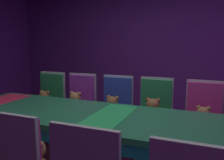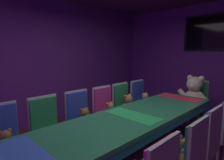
# 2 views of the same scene
# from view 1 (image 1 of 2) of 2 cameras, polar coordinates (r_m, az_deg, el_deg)

# --- Properties ---
(wall_right) EXTENTS (0.12, 6.40, 2.80)m
(wall_right) POSITION_cam_1_polar(r_m,az_deg,el_deg) (4.66, 12.14, 8.54)
(wall_right) COLOR #59267F
(wall_right) RESTS_ON ground_plane
(banquet_table) EXTENTS (0.90, 3.34, 0.75)m
(banquet_table) POSITION_cam_1_polar(r_m,az_deg,el_deg) (2.29, -0.43, -10.42)
(banquet_table) COLOR #26724C
(banquet_table) RESTS_ON ground_plane
(teddy_left_3) EXTENTS (0.23, 0.30, 0.28)m
(teddy_left_3) POSITION_cam_1_polar(r_m,az_deg,el_deg) (1.90, -17.40, -17.67)
(teddy_left_3) COLOR #9E7247
(teddy_left_3) RESTS_ON chair_left_3
(chair_right_1) EXTENTS (0.42, 0.41, 0.98)m
(chair_right_1) POSITION_cam_1_polar(r_m,az_deg,el_deg) (2.95, 20.82, -7.75)
(chair_right_1) COLOR #CC338C
(chair_right_1) RESTS_ON ground_plane
(teddy_right_1) EXTENTS (0.23, 0.29, 0.28)m
(teddy_right_1) POSITION_cam_1_polar(r_m,az_deg,el_deg) (2.82, 20.71, -8.94)
(teddy_right_1) COLOR #9E7247
(teddy_right_1) RESTS_ON chair_right_1
(chair_right_2) EXTENTS (0.42, 0.41, 0.98)m
(chair_right_2) POSITION_cam_1_polar(r_m,az_deg,el_deg) (3.04, 10.15, -6.85)
(chair_right_2) COLOR #268C4C
(chair_right_2) RESTS_ON ground_plane
(teddy_right_2) EXTENTS (0.25, 0.33, 0.31)m
(teddy_right_2) POSITION_cam_1_polar(r_m,az_deg,el_deg) (2.90, 9.53, -7.69)
(teddy_right_2) COLOR olive
(teddy_right_2) RESTS_ON chair_right_2
(chair_right_3) EXTENTS (0.42, 0.41, 0.98)m
(chair_right_3) POSITION_cam_1_polar(r_m,az_deg,el_deg) (3.16, 0.99, -6.07)
(chair_right_3) COLOR #2D47B2
(chair_right_3) RESTS_ON ground_plane
(teddy_right_3) EXTENTS (0.24, 0.31, 0.30)m
(teddy_right_3) POSITION_cam_1_polar(r_m,az_deg,el_deg) (3.04, -0.01, -6.93)
(teddy_right_3) COLOR olive
(teddy_right_3) RESTS_ON chair_right_3
(chair_right_4) EXTENTS (0.42, 0.41, 0.98)m
(chair_right_4) POSITION_cam_1_polar(r_m,az_deg,el_deg) (3.39, -7.51, -5.14)
(chair_right_4) COLOR purple
(chair_right_4) RESTS_ON ground_plane
(teddy_right_4) EXTENTS (0.25, 0.32, 0.31)m
(teddy_right_4) POSITION_cam_1_polar(r_m,az_deg,el_deg) (3.27, -8.78, -5.81)
(teddy_right_4) COLOR #9E7247
(teddy_right_4) RESTS_ON chair_right_4
(chair_right_5) EXTENTS (0.42, 0.41, 0.98)m
(chair_right_5) POSITION_cam_1_polar(r_m,az_deg,el_deg) (3.64, -14.42, -4.36)
(chair_right_5) COLOR #268C4C
(chair_right_5) RESTS_ON ground_plane
(teddy_right_5) EXTENTS (0.24, 0.31, 0.29)m
(teddy_right_5) POSITION_cam_1_polar(r_m,az_deg,el_deg) (3.53, -15.80, -5.06)
(teddy_right_5) COLOR olive
(teddy_right_5) RESTS_ON chair_right_5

